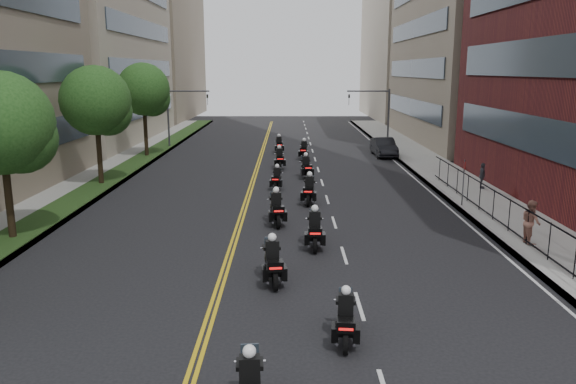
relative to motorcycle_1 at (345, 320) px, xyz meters
name	(u,v)px	position (x,y,z in m)	size (l,w,h in m)	color
sidewalk_right	(454,181)	(9.50, 22.40, -0.56)	(4.00, 90.00, 0.15)	gray
sidewalk_left	(95,181)	(-14.50, 22.40, -0.56)	(4.00, 90.00, 0.15)	gray
grass_strip	(106,180)	(-13.70, 22.40, -0.46)	(2.00, 90.00, 0.04)	#223E16
building_right_far	(421,32)	(19.00, 75.40, 12.37)	(15.00, 28.00, 26.00)	#AB9C8A
building_left_far	(139,32)	(-24.50, 75.40, 12.37)	(16.00, 28.00, 26.00)	gray
iron_fence	(518,221)	(8.50, 9.40, 0.27)	(0.05, 28.00, 1.50)	black
street_trees	(65,112)	(-13.55, 16.01, 4.50)	(4.40, 38.40, 7.98)	#2E2114
traffic_signal_right	(379,109)	(7.04, 39.40, 3.07)	(4.09, 0.20, 5.60)	#3F3F44
traffic_signal_left	(178,109)	(-12.04, 39.40, 3.07)	(4.09, 0.20, 5.60)	#3F3F44
motorcycle_1	(345,320)	(0.00, 0.00, 0.00)	(0.59, 2.17, 1.60)	black
motorcycle_2	(273,264)	(-2.12, 4.41, 0.07)	(0.72, 2.41, 1.78)	black
motorcycle_3	(315,231)	(-0.45, 8.42, 0.09)	(0.58, 2.48, 1.83)	black
motorcycle_4	(276,210)	(-2.14, 12.07, 0.10)	(0.74, 2.49, 1.84)	black
motorcycle_5	(309,191)	(-0.39, 16.37, 0.09)	(0.70, 2.47, 1.82)	black
motorcycle_6	(277,179)	(-2.28, 20.26, 0.00)	(0.60, 2.17, 1.60)	black
motorcycle_7	(306,168)	(-0.33, 23.93, 0.08)	(0.72, 2.43, 1.79)	black
motorcycle_8	(279,159)	(-2.23, 27.82, 0.08)	(0.63, 2.45, 1.80)	black
motorcycle_9	(304,151)	(-0.24, 32.38, 0.07)	(0.66, 2.42, 1.79)	black
motorcycle_10	(279,146)	(-2.38, 35.93, 0.05)	(0.60, 2.35, 1.73)	black
parked_sedan	(384,147)	(6.76, 34.22, 0.16)	(1.68, 4.82, 1.59)	black
pedestrian_b	(531,222)	(8.70, 8.58, 0.45)	(0.91, 0.71, 1.86)	#9A6454
pedestrian_c	(482,176)	(10.47, 19.86, 0.31)	(0.93, 0.39, 1.59)	#404047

